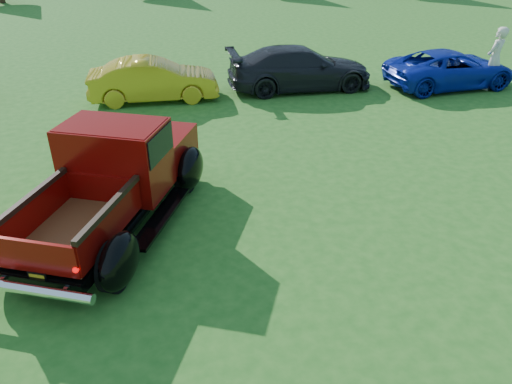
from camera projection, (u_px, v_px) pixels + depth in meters
name	position (u px, v px, depth m)	size (l,w,h in m)	color
ground	(227.00, 249.00, 8.46)	(120.00, 120.00, 0.00)	#245E1A
pickup_truck	(118.00, 174.00, 9.00)	(3.63, 5.24, 1.83)	black
show_car_yellow	(154.00, 80.00, 14.95)	(1.33, 3.81, 1.26)	gold
show_car_grey	(300.00, 68.00, 15.96)	(1.88, 4.63, 1.34)	black
show_car_blue	(451.00, 69.00, 16.18)	(1.95, 4.24, 1.18)	#0E22A1
spectator	(495.00, 59.00, 15.77)	(0.72, 0.47, 1.96)	beige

